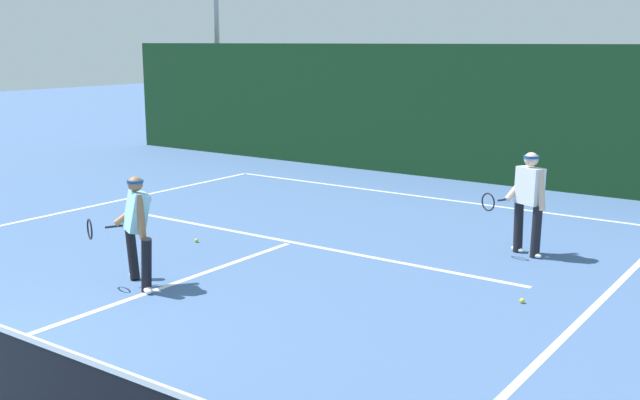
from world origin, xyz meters
TOP-DOWN VIEW (x-y plane):
  - court_line_baseline_far at (0.00, 11.24)m, footprint 10.24×0.10m
  - court_line_service at (0.00, 6.52)m, footprint 8.35×0.10m
  - court_line_centre at (0.00, 3.20)m, footprint 0.10×6.40m
  - player_near at (-0.35, 3.45)m, footprint 1.13×0.85m
  - player_far at (3.51, 8.08)m, footprint 0.97×0.85m
  - tennis_ball at (-1.33, 5.58)m, footprint 0.07×0.07m
  - tennis_ball_extra at (4.30, 5.84)m, footprint 0.07×0.07m
  - back_fence_windscreen at (0.00, 13.60)m, footprint 22.75×0.12m

SIDE VIEW (x-z plane):
  - court_line_baseline_far at x=0.00m, z-range 0.00..0.01m
  - court_line_service at x=0.00m, z-range 0.00..0.01m
  - court_line_centre at x=0.00m, z-range 0.00..0.01m
  - tennis_ball at x=-1.33m, z-range 0.00..0.07m
  - tennis_ball_extra at x=4.30m, z-range 0.00..0.07m
  - player_near at x=-0.35m, z-range 0.07..1.63m
  - player_far at x=3.51m, z-range 0.09..1.74m
  - back_fence_windscreen at x=0.00m, z-range 0.00..3.29m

